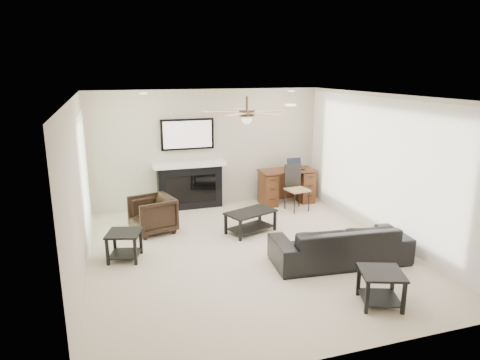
{
  "coord_description": "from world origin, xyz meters",
  "views": [
    {
      "loc": [
        -2.07,
        -6.11,
        2.88
      ],
      "look_at": [
        -0.0,
        0.44,
        1.11
      ],
      "focal_mm": 32.0,
      "sensor_mm": 36.0,
      "label": 1
    }
  ],
  "objects_px": {
    "fireplace_unit": "(189,165)",
    "desk": "(287,186)",
    "sofa": "(340,243)",
    "armchair": "(152,215)",
    "coffee_table": "(251,222)"
  },
  "relations": [
    {
      "from": "fireplace_unit",
      "to": "desk",
      "type": "height_order",
      "value": "fireplace_unit"
    },
    {
      "from": "sofa",
      "to": "fireplace_unit",
      "type": "height_order",
      "value": "fireplace_unit"
    },
    {
      "from": "desk",
      "to": "armchair",
      "type": "bearing_deg",
      "value": -163.41
    },
    {
      "from": "armchair",
      "to": "sofa",
      "type": "bearing_deg",
      "value": 35.78
    },
    {
      "from": "sofa",
      "to": "coffee_table",
      "type": "bearing_deg",
      "value": -55.62
    },
    {
      "from": "fireplace_unit",
      "to": "coffee_table",
      "type": "bearing_deg",
      "value": -66.16
    },
    {
      "from": "sofa",
      "to": "armchair",
      "type": "height_order",
      "value": "armchair"
    },
    {
      "from": "armchair",
      "to": "fireplace_unit",
      "type": "xyz_separation_m",
      "value": [
        0.93,
        1.19,
        0.62
      ]
    },
    {
      "from": "sofa",
      "to": "desk",
      "type": "height_order",
      "value": "desk"
    },
    {
      "from": "coffee_table",
      "to": "desk",
      "type": "height_order",
      "value": "desk"
    },
    {
      "from": "desk",
      "to": "fireplace_unit",
      "type": "bearing_deg",
      "value": 172.37
    },
    {
      "from": "sofa",
      "to": "fireplace_unit",
      "type": "distance_m",
      "value": 3.79
    },
    {
      "from": "sofa",
      "to": "desk",
      "type": "bearing_deg",
      "value": -93.25
    },
    {
      "from": "sofa",
      "to": "coffee_table",
      "type": "distance_m",
      "value": 1.84
    },
    {
      "from": "armchair",
      "to": "fireplace_unit",
      "type": "height_order",
      "value": "fireplace_unit"
    }
  ]
}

